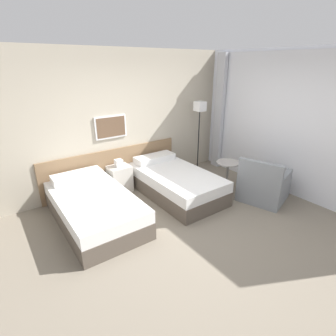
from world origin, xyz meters
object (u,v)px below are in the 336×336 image
at_px(nightstand, 120,178).
at_px(bed_near_door, 94,207).
at_px(side_table, 227,170).
at_px(armchair, 263,186).
at_px(bed_near_window, 175,182).
at_px(floor_lamp, 200,116).

bearing_deg(nightstand, bed_near_door, -137.88).
distance_m(nightstand, side_table, 2.17).
bearing_deg(bed_near_door, armchair, -21.87).
relative_size(side_table, armchair, 0.60).
height_order(side_table, armchair, armchair).
relative_size(bed_near_window, floor_lamp, 1.19).
relative_size(bed_near_window, armchair, 1.96).
bearing_deg(floor_lamp, nightstand, 176.35).
xyz_separation_m(bed_near_door, nightstand, (0.82, 0.75, 0.03)).
xyz_separation_m(bed_near_window, side_table, (0.98, -0.45, 0.17)).
bearing_deg(side_table, bed_near_window, 155.18).
distance_m(bed_near_window, nightstand, 1.11).
relative_size(nightstand, floor_lamp, 0.41).
xyz_separation_m(bed_near_door, bed_near_window, (1.65, 0.00, 0.00)).
distance_m(nightstand, armchair, 2.78).
bearing_deg(nightstand, armchair, -42.92).
distance_m(bed_near_door, armchair, 3.08).
relative_size(bed_near_door, floor_lamp, 1.19).
distance_m(side_table, armchair, 0.75).
height_order(bed_near_window, side_table, bed_near_window).
xyz_separation_m(floor_lamp, armchair, (0.07, -1.77, -1.06)).
bearing_deg(bed_near_door, bed_near_window, 0.00).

